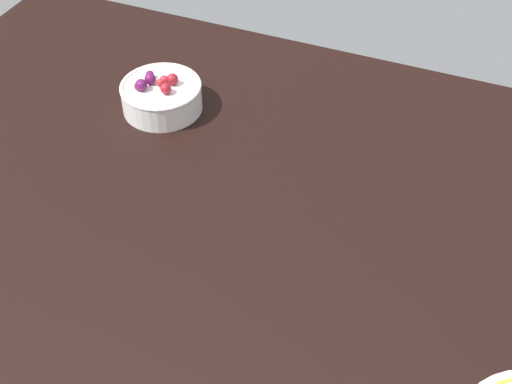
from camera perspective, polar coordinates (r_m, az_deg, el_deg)
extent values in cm
cube|color=black|center=(109.49, 0.00, -1.51)|extent=(148.28, 94.46, 4.00)
cylinder|color=white|center=(126.25, -7.89, 7.85)|extent=(14.57, 14.57, 4.92)
torus|color=white|center=(124.83, -8.00, 8.76)|extent=(14.79, 14.79, 0.80)
sphere|color=maroon|center=(122.37, -7.56, 8.59)|extent=(2.03, 2.03, 2.03)
sphere|color=#59144C|center=(123.78, -9.60, 8.83)|extent=(2.18, 2.18, 2.18)
sphere|color=#59144C|center=(126.80, -8.89, 9.70)|extent=(1.54, 1.54, 1.54)
sphere|color=#59144C|center=(125.19, -8.87, 9.35)|extent=(2.09, 2.09, 2.09)
sphere|color=#B2232D|center=(124.43, -8.02, 9.06)|extent=(1.52, 1.52, 1.52)
sphere|color=#B2232D|center=(124.89, -7.70, 9.29)|extent=(1.70, 1.70, 1.70)
sphere|color=maroon|center=(124.51, -7.01, 9.37)|extent=(2.13, 2.13, 2.13)
sphere|color=maroon|center=(124.11, -9.84, 8.71)|extent=(1.51, 1.51, 1.51)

